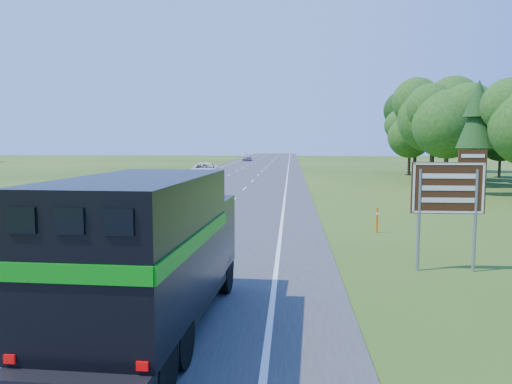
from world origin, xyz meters
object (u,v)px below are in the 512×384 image
white_suv (204,171)px  exit_sign (449,193)px  far_car (247,157)px  horse_truck (150,250)px

white_suv → exit_sign: exit_sign is taller
white_suv → far_car: white_suv is taller
horse_truck → far_car: bearing=96.5°
horse_truck → far_car: horse_truck is taller
white_suv → far_car: bearing=85.8°
horse_truck → white_suv: (-6.87, 45.72, -0.94)m
horse_truck → white_suv: 46.24m
white_suv → far_car: 55.77m
white_suv → exit_sign: (14.86, -39.71, 1.61)m
horse_truck → white_suv: horse_truck is taller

